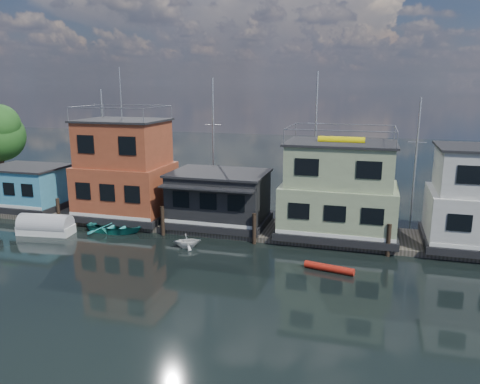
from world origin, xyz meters
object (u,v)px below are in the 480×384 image
(red_kayak, at_px, (329,268))
(dinghy_teal, at_px, (115,226))
(houseboat_green, at_px, (339,191))
(houseboat_blue, at_px, (29,187))
(dinghy_white, at_px, (187,241))
(houseboat_red, at_px, (125,171))
(houseboat_dark, at_px, (219,198))
(tarp_runabout, at_px, (46,226))

(red_kayak, xyz_separation_m, dinghy_teal, (-16.35, 3.31, 0.23))
(houseboat_green, bearing_deg, red_kayak, -89.47)
(houseboat_blue, relative_size, dinghy_white, 3.39)
(houseboat_blue, bearing_deg, dinghy_teal, -16.97)
(houseboat_red, bearing_deg, houseboat_dark, -0.14)
(dinghy_white, relative_size, red_kayak, 0.62)
(houseboat_dark, height_order, tarp_runabout, houseboat_dark)
(dinghy_white, bearing_deg, dinghy_teal, 49.27)
(red_kayak, height_order, dinghy_teal, dinghy_teal)
(dinghy_white, bearing_deg, red_kayak, -125.31)
(houseboat_dark, height_order, dinghy_white, houseboat_dark)
(houseboat_red, height_order, red_kayak, houseboat_red)
(houseboat_blue, relative_size, red_kayak, 2.12)
(houseboat_dark, xyz_separation_m, dinghy_teal, (-7.29, -3.10, -1.97))
(houseboat_red, relative_size, houseboat_dark, 1.60)
(houseboat_dark, xyz_separation_m, tarp_runabout, (-12.06, -4.93, -1.81))
(red_kayak, relative_size, dinghy_teal, 0.69)
(houseboat_red, relative_size, houseboat_green, 1.41)
(houseboat_blue, bearing_deg, tarp_runabout, -42.32)
(red_kayak, bearing_deg, houseboat_dark, 156.17)
(houseboat_red, bearing_deg, tarp_runabout, -129.36)
(tarp_runabout, distance_m, red_kayak, 21.18)
(houseboat_dark, relative_size, tarp_runabout, 1.76)
(dinghy_white, distance_m, dinghy_teal, 6.77)
(houseboat_dark, xyz_separation_m, houseboat_green, (9.00, 0.02, 1.13))
(dinghy_teal, bearing_deg, houseboat_green, -78.90)
(houseboat_dark, bearing_deg, houseboat_red, 179.86)
(red_kayak, bearing_deg, houseboat_green, 101.96)
(houseboat_red, bearing_deg, houseboat_blue, -180.00)
(red_kayak, bearing_deg, dinghy_teal, 179.99)
(houseboat_green, bearing_deg, dinghy_white, -153.62)
(houseboat_green, xyz_separation_m, dinghy_teal, (-16.29, -3.11, -3.10))
(houseboat_red, distance_m, houseboat_green, 17.01)
(dinghy_teal, bearing_deg, red_kayak, -101.17)
(houseboat_red, distance_m, tarp_runabout, 7.29)
(dinghy_white, bearing_deg, houseboat_blue, 47.86)
(houseboat_dark, bearing_deg, houseboat_green, 0.12)
(houseboat_blue, xyz_separation_m, houseboat_green, (26.50, 0.00, 1.34))
(dinghy_white, relative_size, dinghy_teal, 0.43)
(houseboat_blue, distance_m, dinghy_white, 17.53)
(tarp_runabout, bearing_deg, red_kayak, -11.02)
(red_kayak, bearing_deg, tarp_runabout, -172.55)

